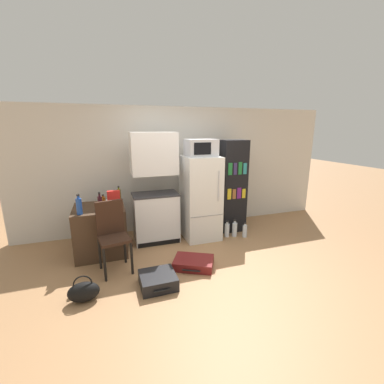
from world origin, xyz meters
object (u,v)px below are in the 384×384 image
bottle_ketchup_red (115,201)px  cereal_box (114,200)px  suitcase_large_flat (158,280)px  kitchen_hutch (155,192)px  chair (112,230)px  water_bottle_middle (227,230)px  bottle_olive_oil (119,195)px  bottle_clear_short (107,208)px  bottle_amber_beer (103,202)px  suitcase_small_flat (194,263)px  water_bottle_front (245,231)px  side_table (101,230)px  bowl (104,201)px  refrigerator (201,198)px  bottle_blue_soda (79,206)px  water_bottle_back (235,229)px  bookshelf (232,186)px  bottle_wine_dark (100,204)px  microwave (201,148)px  handbag (84,292)px

bottle_ketchup_red → cereal_box: size_ratio=0.67×
suitcase_large_flat → kitchen_hutch: bearing=79.0°
chair → water_bottle_middle: bearing=3.2°
bottle_olive_oil → kitchen_hutch: bearing=-11.8°
bottle_clear_short → bottle_ketchup_red: (0.13, 0.30, 0.01)m
bottle_amber_beer → suitcase_small_flat: (1.20, -0.92, -0.80)m
bottle_olive_oil → bottle_amber_beer: (-0.26, -0.31, -0.02)m
bottle_amber_beer → water_bottle_middle: bearing=-2.4°
bottle_amber_beer → water_bottle_front: 2.59m
side_table → chair: size_ratio=0.78×
bowl → cereal_box: (0.16, -0.48, 0.13)m
bottle_amber_beer → water_bottle_middle: size_ratio=0.63×
kitchen_hutch → refrigerator: kitchen_hutch is taller
water_bottle_front → suitcase_large_flat: bearing=-151.3°
bottle_blue_soda → water_bottle_back: 2.75m
side_table → bottle_clear_short: size_ratio=4.56×
bottle_clear_short → bottle_amber_beer: size_ratio=0.85×
bookshelf → bottle_amber_beer: (-2.39, -0.22, -0.03)m
bottle_amber_beer → chair: (0.10, -0.59, -0.26)m
cereal_box → water_bottle_back: size_ratio=0.89×
bottle_wine_dark → suitcase_small_flat: (1.24, -0.64, -0.84)m
suitcase_large_flat → bowl: bearing=111.4°
chair → suitcase_large_flat: size_ratio=2.14×
bottle_clear_short → bottle_amber_beer: bottle_amber_beer is taller
refrigerator → bottle_wine_dark: (-1.72, -0.37, 0.15)m
chair → water_bottle_middle: chair is taller
suitcase_small_flat → bottle_blue_soda: bearing=-175.0°
bottle_clear_short → water_bottle_middle: (2.11, 0.21, -0.71)m
bottle_wine_dark → bottle_clear_short: 0.11m
bottle_amber_beer → suitcase_small_flat: bearing=-37.6°
suitcase_small_flat → water_bottle_front: size_ratio=2.39×
kitchen_hutch → bottle_amber_beer: kitchen_hutch is taller
bottle_ketchup_red → water_bottle_middle: bearing=-2.5°
microwave → bottle_clear_short: 1.87m
chair → suitcase_small_flat: 1.27m
bookshelf → bottle_ketchup_red: bookshelf is taller
kitchen_hutch → chair: 1.13m
chair → handbag: size_ratio=2.80×
bottle_wine_dark → bottle_amber_beer: bottle_wine_dark is taller
bottle_amber_beer → cereal_box: 0.26m
bookshelf → bottle_clear_short: bookshelf is taller
microwave → handbag: (-1.96, -1.32, -1.54)m
bottle_olive_oil → cereal_box: cereal_box is taller
side_table → suitcase_small_flat: 1.62m
bottle_olive_oil → suitcase_small_flat: bottle_olive_oil is taller
microwave → water_bottle_back: bearing=-17.8°
bowl → water_bottle_front: bearing=-11.3°
bottle_amber_beer → side_table: bearing=166.9°
microwave → bowl: bearing=173.2°
microwave → chair: 2.03m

